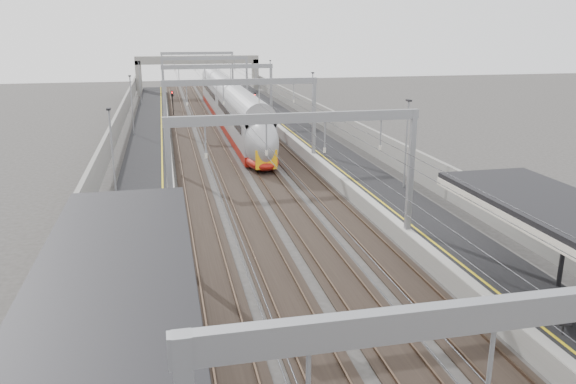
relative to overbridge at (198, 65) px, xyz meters
name	(u,v)px	position (x,y,z in m)	size (l,w,h in m)	color
platform_left	(148,159)	(-8.00, -55.00, -4.81)	(4.00, 120.00, 1.00)	black
platform_right	(323,151)	(8.00, -55.00, -4.81)	(4.00, 120.00, 1.00)	black
tracks	(238,160)	(0.00, -55.00, -5.26)	(11.40, 140.00, 0.20)	black
overhead_line	(228,86)	(0.00, -48.38, 0.83)	(13.00, 140.00, 6.60)	gray
overbridge	(198,65)	(0.00, 0.00, 0.00)	(22.00, 2.20, 6.90)	gray
wall_left	(110,149)	(-11.20, -55.00, -3.71)	(0.30, 120.00, 3.20)	gray
wall_right	(355,138)	(11.20, -55.00, -3.71)	(0.30, 120.00, 3.20)	gray
train	(231,109)	(1.50, -37.03, -3.11)	(2.85, 51.86, 4.50)	#9B170E
bench	(562,311)	(7.57, -88.90, -3.74)	(1.15, 1.88, 0.95)	black
signal_green	(172,99)	(-5.20, -26.26, -2.89)	(0.32, 0.32, 3.48)	black
signal_red_near	(235,98)	(3.20, -27.17, -2.89)	(0.32, 0.32, 3.48)	black
signal_red_far	(255,101)	(5.40, -31.20, -2.89)	(0.32, 0.32, 3.48)	black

